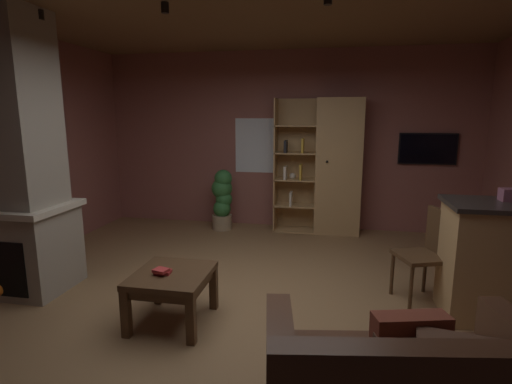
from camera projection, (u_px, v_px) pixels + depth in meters
name	position (u px, v px, depth m)	size (l,w,h in m)	color
floor	(248.00, 309.00, 3.79)	(5.92, 5.89, 0.02)	olive
wall_back	(286.00, 141.00, 6.39)	(6.04, 0.06, 2.81)	#8E544C
window_pane_back	(259.00, 146.00, 6.45)	(0.79, 0.01, 0.88)	white
stone_fireplace	(13.00, 170.00, 3.98)	(1.03, 0.81, 2.81)	gray
bookshelf_cabinet	(332.00, 167.00, 6.06)	(1.32, 0.41, 2.06)	tan
tissue_box	(508.00, 195.00, 3.48)	(0.12, 0.12, 0.11)	#995972
coffee_table	(172.00, 282.00, 3.47)	(0.64, 0.69, 0.46)	#4C331E
table_book_0	(163.00, 272.00, 3.42)	(0.14, 0.10, 0.03)	#B22D2D
table_book_1	(161.00, 270.00, 3.39)	(0.12, 0.10, 0.03)	#B22D2D
dining_chair	(428.00, 249.00, 3.84)	(0.54, 0.54, 0.92)	#4C331E
potted_floor_plant	(222.00, 198.00, 6.31)	(0.33, 0.35, 0.97)	#9E896B
wall_mounted_tv	(428.00, 149.00, 5.95)	(0.83, 0.06, 0.47)	black
track_light_spot_0	(40.00, 15.00, 3.74)	(0.07, 0.07, 0.09)	black
track_light_spot_1	(165.00, 8.00, 3.50)	(0.07, 0.07, 0.09)	black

